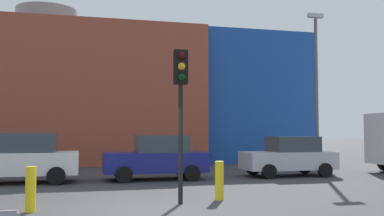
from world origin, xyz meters
TOP-DOWN VIEW (x-y plane):
  - ground_plane at (0.00, 0.00)m, footprint 200.00×200.00m
  - building_backdrop at (-3.60, 20.05)m, footprint 33.59×13.31m
  - parked_car_1 at (-3.32, 6.53)m, footprint 4.23×2.07m
  - parked_car_2 at (1.71, 6.53)m, footprint 4.00×1.97m
  - parked_car_3 at (7.40, 6.53)m, footprint 3.88×1.91m
  - traffic_light_island at (1.35, 0.60)m, footprint 0.37×0.37m
  - bollard_yellow_0 at (-2.29, 0.37)m, footprint 0.24×0.24m
  - bollard_yellow_1 at (2.54, 1.04)m, footprint 0.24×0.24m
  - street_lamp at (10.12, 8.89)m, footprint 0.80×0.24m

SIDE VIEW (x-z plane):
  - ground_plane at x=0.00m, z-range 0.00..0.00m
  - bollard_yellow_0 at x=-2.29m, z-range 0.00..1.06m
  - bollard_yellow_1 at x=2.54m, z-range 0.00..1.06m
  - parked_car_3 at x=7.40m, z-range 0.00..1.68m
  - parked_car_2 at x=1.71m, z-range 0.00..1.73m
  - parked_car_1 at x=-3.32m, z-range -0.01..1.83m
  - traffic_light_island at x=1.35m, z-range 0.94..4.97m
  - building_backdrop at x=-3.60m, z-range -0.94..9.17m
  - street_lamp at x=10.12m, z-range 0.53..8.33m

